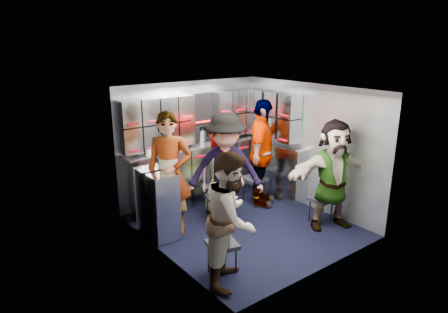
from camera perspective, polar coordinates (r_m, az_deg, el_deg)
floor at (r=6.26m, az=3.03°, el=-9.91°), size 3.00×3.00×0.00m
wall_back at (r=7.04m, az=-4.74°, el=2.16°), size 2.80×0.04×2.10m
wall_left at (r=5.12m, az=-8.87°, el=-3.45°), size 0.04×3.00×2.10m
wall_right at (r=6.83m, az=12.17°, el=1.40°), size 0.04×3.00×2.10m
ceiling at (r=5.66m, az=3.35°, el=9.53°), size 2.80×3.00×0.02m
cart_bank_back at (r=7.03m, az=-3.71°, el=-2.57°), size 2.68×0.38×0.99m
cart_bank_left at (r=5.88m, az=-9.47°, el=-6.65°), size 0.38×0.76×0.99m
counter at (r=6.88m, az=-3.79°, el=1.54°), size 2.68×0.42×0.03m
locker_bank_back at (r=6.82m, az=-4.14°, el=5.50°), size 2.68×0.28×0.82m
locker_bank_right at (r=7.10m, az=7.30°, el=5.83°), size 0.28×1.00×0.82m
right_cabinet at (r=7.27m, az=7.57°, el=-1.98°), size 0.28×1.20×1.00m
coffee_niche at (r=6.97m, az=-3.17°, el=5.58°), size 0.46×0.16×0.84m
red_latch_strip at (r=6.76m, az=-2.83°, el=0.09°), size 2.60×0.02×0.03m
jump_seat_near_left at (r=4.95m, az=-0.26°, el=-12.68°), size 0.42×0.41×0.41m
jump_seat_mid_left at (r=6.28m, az=-0.82°, el=-6.07°), size 0.44×0.42×0.42m
jump_seat_center at (r=6.71m, az=-1.27°, el=-4.66°), size 0.37×0.36×0.41m
jump_seat_mid_right at (r=7.06m, az=4.31°, el=-3.34°), size 0.39×0.37×0.45m
jump_seat_near_right at (r=6.44m, az=13.73°, el=-6.08°), size 0.35×0.34×0.41m
attendant_standing at (r=5.82m, az=-7.83°, el=-2.47°), size 0.79×0.75×1.81m
attendant_arc_a at (r=4.63m, az=1.09°, el=-8.85°), size 0.98×0.96×1.59m
attendant_arc_b at (r=5.97m, az=0.18°, el=-2.08°), size 1.31×1.20×1.76m
attendant_arc_c at (r=6.44m, az=-0.35°, el=-2.00°), size 0.82×0.64×1.48m
attendant_arc_d at (r=6.77m, az=5.41°, el=0.43°), size 1.13×1.02×1.84m
attendant_arc_e at (r=6.17m, az=15.31°, el=-2.50°), size 1.62×1.07×1.67m
bottle_left at (r=6.52m, az=-7.66°, el=1.79°), size 0.07×0.07×0.23m
bottle_mid at (r=6.84m, az=-3.16°, el=2.55°), size 0.07×0.07×0.22m
bottle_right at (r=7.25m, az=1.55°, el=3.41°), size 0.06×0.06×0.23m
cup_left at (r=6.35m, az=-10.78°, el=0.63°), size 0.09×0.09×0.10m
cup_right at (r=7.13m, az=0.18°, el=2.60°), size 0.08×0.08×0.09m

